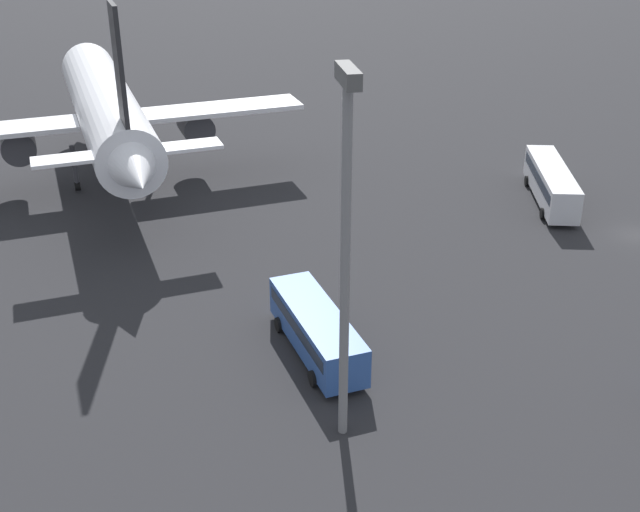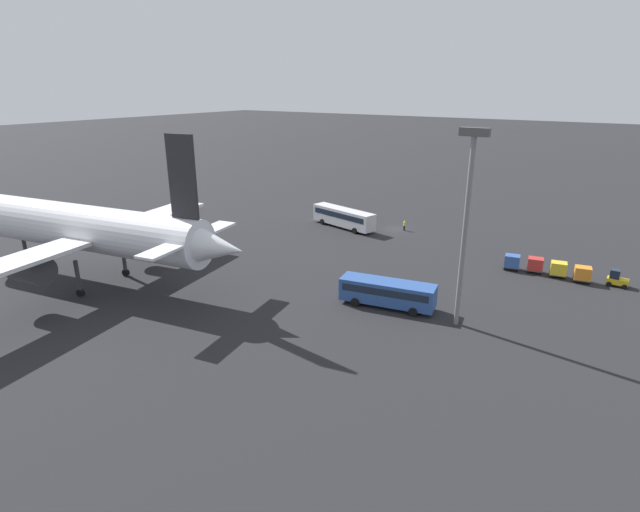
% 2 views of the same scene
% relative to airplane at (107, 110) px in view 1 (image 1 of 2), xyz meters
% --- Properties ---
extents(ground_plane, '(600.00, 600.00, 0.00)m').
position_rel_airplane_xyz_m(ground_plane, '(-21.01, -43.82, -7.20)').
color(ground_plane, '#232326').
extents(airplane, '(44.16, 37.18, 19.13)m').
position_rel_airplane_xyz_m(airplane, '(0.00, 0.00, 0.00)').
color(airplane, silver).
rests_on(airplane, ground).
extents(shuttle_bus_near, '(13.12, 5.61, 3.33)m').
position_rel_airplane_xyz_m(shuttle_bus_near, '(-12.62, -39.68, -5.21)').
color(shuttle_bus_near, silver).
rests_on(shuttle_bus_near, ground).
extents(shuttle_bus_far, '(11.04, 4.69, 3.01)m').
position_rel_airplane_xyz_m(shuttle_bus_far, '(-33.61, -14.11, -5.38)').
color(shuttle_bus_far, '#2D5199').
rests_on(shuttle_bus_far, ground).
extents(light_pole, '(2.80, 0.70, 20.15)m').
position_rel_airplane_xyz_m(light_pole, '(-41.66, -14.13, 4.94)').
color(light_pole, slate).
rests_on(light_pole, ground).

